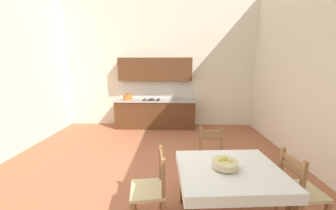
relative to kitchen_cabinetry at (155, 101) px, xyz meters
The scene contains 8 objects.
ground_plane 3.05m from the kitchen_cabinetry, 87.65° to the right, with size 6.66×6.97×0.10m, color #A86042.
wall_back 1.21m from the kitchen_cabinetry, 70.23° to the left, with size 6.66×0.12×4.03m, color silver.
kitchen_cabinetry is the anchor object (origin of this frame).
dining_table 4.05m from the kitchen_cabinetry, 71.87° to the right, with size 1.27×1.07×0.75m.
dining_chair_tv_side 3.86m from the kitchen_cabinetry, 85.29° to the right, with size 0.48×0.48×0.93m.
dining_chair_window_side 4.38m from the kitchen_cabinetry, 60.54° to the right, with size 0.46×0.46×0.93m.
dining_chair_kitchen_side 3.25m from the kitchen_cabinetry, 67.78° to the right, with size 0.45×0.45×0.93m.
fruit_bowl 4.03m from the kitchen_cabinetry, 72.68° to the right, with size 0.30×0.30×0.12m.
Camera 1 is at (0.47, -3.00, 1.94)m, focal length 20.19 mm.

